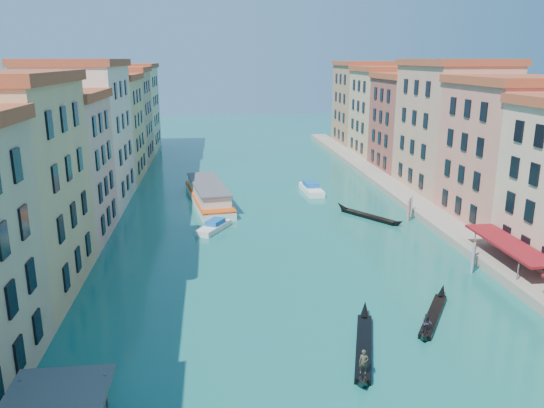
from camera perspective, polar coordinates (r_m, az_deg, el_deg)
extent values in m
cube|color=tan|center=(52.60, -27.21, 1.01)|extent=(12.00, 17.00, 19.00)
cube|color=tan|center=(67.22, -22.62, 3.23)|extent=(12.00, 14.00, 16.50)
cube|color=brown|center=(66.13, -23.40, 10.66)|extent=(12.80, 14.40, 1.00)
cube|color=beige|center=(82.21, -19.78, 6.76)|extent=(12.00, 18.00, 20.00)
cube|color=brown|center=(81.48, -20.46, 14.07)|extent=(12.80, 18.40, 1.00)
cube|color=tan|center=(98.86, -17.56, 7.52)|extent=(12.00, 16.00, 17.50)
cube|color=brown|center=(98.14, -18.00, 12.87)|extent=(12.80, 16.40, 1.00)
cube|color=tan|center=(113.96, -16.15, 8.83)|extent=(12.00, 15.00, 18.50)
cube|color=brown|center=(113.37, -16.52, 13.73)|extent=(12.80, 15.40, 1.00)
cube|color=beige|center=(129.67, -15.03, 9.74)|extent=(12.00, 17.00, 19.00)
cube|color=brown|center=(129.17, -15.34, 14.15)|extent=(12.80, 17.40, 1.00)
cube|color=#C77560|center=(73.56, 24.10, 4.63)|extent=(12.00, 16.00, 18.00)
cube|color=brown|center=(72.62, 24.92, 12.00)|extent=(12.80, 16.40, 1.00)
cube|color=tan|center=(88.29, 18.65, 7.40)|extent=(12.00, 18.00, 20.00)
cube|color=brown|center=(87.61, 19.25, 14.20)|extent=(12.80, 18.40, 1.00)
cube|color=brown|center=(103.51, 14.77, 8.05)|extent=(12.00, 15.00, 17.50)
cube|color=brown|center=(102.82, 15.13, 13.16)|extent=(12.80, 15.40, 1.00)
cube|color=tan|center=(117.95, 12.09, 9.29)|extent=(12.00, 16.00, 18.50)
cube|color=brown|center=(117.38, 12.36, 14.03)|extent=(12.80, 16.40, 1.00)
cube|color=#99704F|center=(133.58, 9.85, 10.29)|extent=(12.00, 17.00, 19.50)
cube|color=brown|center=(133.11, 10.06, 14.69)|extent=(12.80, 17.40, 1.00)
cube|color=gray|center=(81.53, 14.74, 0.27)|extent=(4.00, 140.00, 1.00)
cube|color=maroon|center=(58.54, 24.15, -3.95)|extent=(3.20, 12.60, 0.25)
cylinder|color=#525254|center=(54.98, 24.90, -6.91)|extent=(0.12, 0.12, 3.00)
cylinder|color=#525254|center=(61.79, 20.94, -4.10)|extent=(0.12, 0.12, 3.00)
cylinder|color=#5A301E|center=(57.33, 20.76, -5.78)|extent=(0.24, 0.24, 3.20)
cylinder|color=#5A301E|center=(58.43, 20.85, -5.40)|extent=(0.24, 0.24, 3.20)
cylinder|color=#5A301E|center=(59.53, 20.93, -5.03)|extent=(0.24, 0.24, 3.20)
cylinder|color=#5A301E|center=(72.89, 14.44, -0.83)|extent=(0.24, 0.24, 3.20)
cylinder|color=#5A301E|center=(74.00, 14.60, -0.60)|extent=(0.24, 0.24, 3.20)
cylinder|color=#5A301E|center=(75.11, 14.76, -0.37)|extent=(0.24, 0.24, 3.20)
cube|color=silver|center=(80.45, -6.85, 0.56)|extent=(7.60, 20.71, 1.22)
cube|color=silver|center=(80.13, -6.88, 1.47)|extent=(6.48, 16.63, 1.62)
cube|color=#525254|center=(79.91, -6.90, 2.14)|extent=(6.86, 17.18, 0.25)
cube|color=#E14E0D|center=(80.31, -6.86, 0.94)|extent=(7.65, 20.72, 0.25)
cube|color=black|center=(41.57, 9.84, -14.86)|extent=(3.78, 9.22, 0.46)
cone|color=black|center=(45.93, 9.96, -11.23)|extent=(1.49, 2.25, 1.73)
cone|color=black|center=(37.03, 9.74, -18.46)|extent=(1.39, 1.91, 1.53)
imported|color=#373526|center=(37.65, 9.83, -16.42)|extent=(0.74, 0.60, 1.78)
cube|color=black|center=(47.34, 16.96, -11.42)|extent=(5.19, 7.39, 0.41)
cone|color=black|center=(51.27, 17.83, -8.94)|extent=(1.66, 1.97, 1.52)
cone|color=black|center=(43.24, 15.98, -13.65)|extent=(1.49, 1.70, 1.34)
imported|color=#24202A|center=(43.88, 16.31, -12.22)|extent=(0.95, 0.90, 1.56)
cube|color=black|center=(73.53, 10.35, -1.32)|extent=(5.99, 8.05, 0.45)
cone|color=black|center=(76.50, 7.47, -0.25)|extent=(1.88, 2.17, 1.68)
cone|color=black|center=(70.58, 13.51, -1.97)|extent=(1.68, 1.88, 1.48)
cube|color=silver|center=(67.56, -6.28, -2.54)|extent=(4.71, 6.33, 0.71)
cube|color=#1459A8|center=(67.74, -6.12, -1.94)|extent=(2.68, 3.08, 0.62)
cube|color=white|center=(86.42, 4.26, 1.55)|extent=(2.94, 8.03, 0.90)
cube|color=#1459A8|center=(86.77, 4.18, 2.14)|extent=(2.23, 3.50, 0.79)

